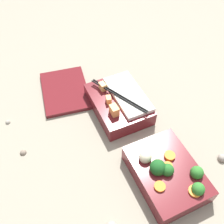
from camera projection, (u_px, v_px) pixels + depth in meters
The scene contains 7 objects.
ground_plane at pixel (135, 142), 0.76m from camera, with size 3.00×3.00×0.00m, color gray.
bento_tray_vegetable at pixel (167, 173), 0.66m from camera, with size 0.21×0.15×0.08m.
bento_tray_rice at pixel (119, 103), 0.82m from camera, with size 0.21×0.15×0.08m.
bento_lid at pixel (65, 90), 0.88m from camera, with size 0.20×0.15×0.01m, color maroon.
pebble_1 at pixel (8, 122), 0.80m from camera, with size 0.02×0.02×0.02m, color gray.
pebble_2 at pixel (23, 152), 0.73m from camera, with size 0.02×0.02×0.02m, color #7A6B5B.
pebble_3 at pixel (222, 158), 0.72m from camera, with size 0.02×0.02×0.02m, color gray.
Camera 1 is at (-0.35, 0.23, 0.64)m, focal length 42.00 mm.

